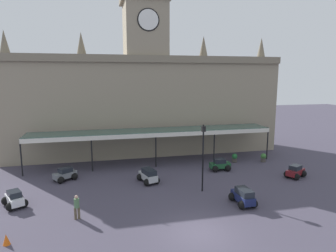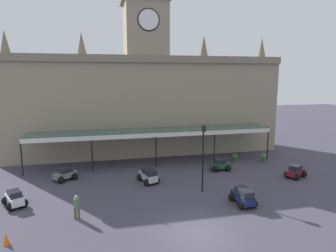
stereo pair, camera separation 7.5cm
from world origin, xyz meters
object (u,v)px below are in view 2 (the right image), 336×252
at_px(victorian_lamppost, 203,151).
at_px(pedestrian_beside_cars, 77,206).
at_px(car_maroon_sedan, 296,172).
at_px(traffic_cone, 6,239).
at_px(car_navy_estate, 243,197).
at_px(car_grey_sedan, 65,175).
at_px(car_white_sedan, 15,200).
at_px(planter_by_canopy, 235,158).
at_px(car_silver_estate, 148,176).
at_px(car_green_sedan, 220,165).
at_px(planter_near_kerb, 264,158).

bearing_deg(victorian_lamppost, pedestrian_beside_cars, -164.25).
relative_size(car_maroon_sedan, traffic_cone, 3.46).
xyz_separation_m(car_navy_estate, car_maroon_sedan, (7.64, 4.40, -0.06)).
bearing_deg(car_maroon_sedan, car_grey_sedan, 169.07).
bearing_deg(car_white_sedan, car_grey_sedan, 58.17).
relative_size(car_navy_estate, car_grey_sedan, 1.01).
height_order(victorian_lamppost, planter_by_canopy, victorian_lamppost).
height_order(car_navy_estate, pedestrian_beside_cars, pedestrian_beside_cars).
bearing_deg(pedestrian_beside_cars, car_navy_estate, -2.06).
xyz_separation_m(car_navy_estate, traffic_cone, (-15.60, -1.87, -0.24)).
relative_size(car_silver_estate, car_maroon_sedan, 1.07).
relative_size(car_green_sedan, victorian_lamppost, 0.37).
relative_size(car_navy_estate, car_white_sedan, 1.01).
bearing_deg(car_grey_sedan, planter_by_canopy, 6.07).
height_order(car_grey_sedan, planter_near_kerb, car_grey_sedan).
bearing_deg(planter_near_kerb, car_navy_estate, -127.46).
distance_m(car_silver_estate, car_maroon_sedan, 13.86).
distance_m(pedestrian_beside_cars, planter_near_kerb, 21.47).
xyz_separation_m(victorian_lamppost, planter_by_canopy, (6.33, 7.15, -2.95)).
distance_m(car_grey_sedan, pedestrian_beside_cars, 8.20).
height_order(car_green_sedan, traffic_cone, car_green_sedan).
relative_size(car_green_sedan, car_grey_sedan, 0.92).
bearing_deg(traffic_cone, car_white_sedan, 99.18).
xyz_separation_m(car_white_sedan, car_grey_sedan, (3.06, 4.93, 0.00)).
xyz_separation_m(car_green_sedan, planter_near_kerb, (5.90, 1.71, -0.01)).
distance_m(car_navy_estate, car_green_sedan, 8.17).
distance_m(car_silver_estate, planter_near_kerb, 13.99).
relative_size(car_green_sedan, planter_by_canopy, 2.16).
bearing_deg(car_white_sedan, car_maroon_sedan, 2.04).
height_order(car_grey_sedan, traffic_cone, car_grey_sedan).
bearing_deg(planter_by_canopy, car_grey_sedan, -173.93).
bearing_deg(car_green_sedan, car_navy_estate, -100.97).
xyz_separation_m(pedestrian_beside_cars, planter_by_canopy, (16.16, 9.92, -0.42)).
height_order(pedestrian_beside_cars, victorian_lamppost, victorian_lamppost).
xyz_separation_m(car_navy_estate, planter_near_kerb, (7.46, 9.73, -0.07)).
bearing_deg(traffic_cone, pedestrian_beside_cars, 31.70).
relative_size(car_maroon_sedan, car_grey_sedan, 1.00).
height_order(car_silver_estate, traffic_cone, car_silver_estate).
xyz_separation_m(planter_near_kerb, planter_by_canopy, (-3.18, 0.62, 0.00)).
relative_size(car_silver_estate, victorian_lamppost, 0.43).
distance_m(car_green_sedan, victorian_lamppost, 6.70).
xyz_separation_m(car_green_sedan, planter_by_canopy, (2.72, 2.33, -0.01)).
bearing_deg(car_green_sedan, victorian_lamppost, -126.78).
relative_size(car_maroon_sedan, victorian_lamppost, 0.40).
relative_size(car_green_sedan, car_maroon_sedan, 0.92).
bearing_deg(car_navy_estate, traffic_cone, -173.16).
bearing_deg(planter_near_kerb, planter_by_canopy, 169.00).
xyz_separation_m(car_silver_estate, car_white_sedan, (-10.38, -2.69, -0.06)).
height_order(victorian_lamppost, planter_near_kerb, victorian_lamppost).
relative_size(car_maroon_sedan, planter_by_canopy, 2.34).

